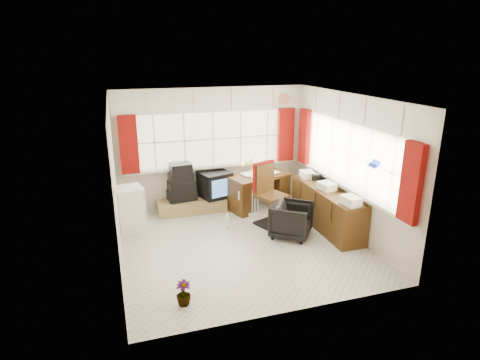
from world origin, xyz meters
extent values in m
plane|color=beige|center=(0.00, 0.00, 0.00)|extent=(4.00, 4.00, 0.00)
plane|color=beige|center=(0.00, 2.00, 1.25)|extent=(4.00, 0.00, 4.00)
plane|color=beige|center=(0.00, -2.00, 1.25)|extent=(4.00, 0.00, 4.00)
plane|color=beige|center=(-2.00, 0.00, 1.25)|extent=(0.00, 4.00, 4.00)
plane|color=beige|center=(2.00, 0.00, 1.25)|extent=(0.00, 4.00, 4.00)
plane|color=white|center=(0.00, 0.00, 2.50)|extent=(4.00, 4.00, 0.00)
plane|color=#FFF7C9|center=(0.00, 1.98, 1.45)|extent=(3.60, 0.00, 3.60)
cube|color=white|center=(0.00, 1.94, 0.87)|extent=(3.70, 0.12, 0.05)
cube|color=white|center=(-1.20, 1.97, 1.45)|extent=(0.03, 0.02, 1.10)
cube|color=white|center=(-0.60, 1.97, 1.45)|extent=(0.03, 0.02, 1.10)
cube|color=white|center=(0.00, 1.97, 1.45)|extent=(0.03, 0.02, 1.10)
cube|color=white|center=(0.60, 1.97, 1.45)|extent=(0.03, 0.02, 1.10)
cube|color=white|center=(1.20, 1.97, 1.45)|extent=(0.03, 0.02, 1.10)
plane|color=#FFF7C9|center=(1.98, 0.00, 1.45)|extent=(0.00, 3.60, 3.60)
cube|color=white|center=(1.94, 0.00, 0.87)|extent=(0.12, 3.70, 0.05)
cube|color=white|center=(1.97, -1.20, 1.45)|extent=(0.02, 0.03, 1.10)
cube|color=white|center=(1.97, -0.60, 1.45)|extent=(0.02, 0.03, 1.10)
cube|color=white|center=(1.97, 0.00, 1.45)|extent=(0.02, 0.03, 1.10)
cube|color=white|center=(1.97, 0.60, 1.45)|extent=(0.02, 0.03, 1.10)
cube|color=white|center=(1.97, 1.20, 1.45)|extent=(0.02, 0.03, 1.10)
cube|color=maroon|center=(-1.70, 1.90, 1.46)|extent=(0.35, 0.10, 1.15)
cube|color=maroon|center=(1.60, 1.90, 1.46)|extent=(0.35, 0.10, 1.15)
cube|color=maroon|center=(1.90, 1.60, 1.46)|extent=(0.10, 0.35, 1.15)
cube|color=maroon|center=(1.90, -1.70, 1.46)|extent=(0.10, 0.35, 1.15)
cube|color=white|center=(0.00, 1.96, 2.25)|extent=(3.95, 0.08, 0.48)
cube|color=white|center=(1.96, 0.00, 2.25)|extent=(0.08, 3.95, 0.48)
cube|color=#4E2E12|center=(0.85, 1.50, 0.70)|extent=(1.39, 0.98, 0.06)
cube|color=#4E2E12|center=(0.38, 1.35, 0.34)|extent=(0.45, 0.63, 0.67)
cube|color=#4E2E12|center=(1.31, 1.64, 0.34)|extent=(0.45, 0.63, 0.67)
cube|color=white|center=(0.85, 1.50, 0.74)|extent=(0.29, 0.34, 0.02)
cube|color=white|center=(0.85, 1.50, 0.74)|extent=(0.29, 0.34, 0.02)
cube|color=white|center=(0.85, 1.50, 0.75)|extent=(0.29, 0.34, 0.02)
cube|color=white|center=(0.85, 1.50, 0.75)|extent=(0.29, 0.34, 0.02)
cube|color=white|center=(0.85, 1.50, 0.76)|extent=(0.29, 0.34, 0.02)
cube|color=white|center=(0.85, 1.50, 0.76)|extent=(0.29, 0.34, 0.02)
cylinder|color=yellow|center=(0.71, 1.56, 0.74)|extent=(0.09, 0.09, 0.02)
cylinder|color=yellow|center=(0.71, 1.56, 0.91)|extent=(0.02, 0.02, 0.34)
cone|color=yellow|center=(0.71, 1.56, 1.04)|extent=(0.14, 0.11, 0.14)
cube|color=black|center=(0.78, 0.59, 0.02)|extent=(0.66, 0.66, 0.04)
cylinder|color=silver|center=(0.78, 0.59, 0.29)|extent=(0.07, 0.07, 0.58)
cube|color=#4E2E12|center=(0.78, 0.59, 0.58)|extent=(0.63, 0.62, 0.07)
cube|color=#4E2E12|center=(0.69, 0.82, 0.89)|extent=(0.43, 0.22, 0.56)
cube|color=maroon|center=(0.69, 0.82, 0.91)|extent=(0.48, 0.25, 0.58)
imported|color=black|center=(0.94, 0.03, 0.31)|extent=(0.95, 0.95, 0.63)
cube|color=white|center=(0.52, 1.15, 0.04)|extent=(0.38, 0.20, 0.07)
cube|color=white|center=(0.35, 1.18, 0.31)|extent=(0.04, 0.11, 0.48)
cube|color=white|center=(0.41, 1.17, 0.31)|extent=(0.04, 0.11, 0.48)
cube|color=white|center=(0.46, 1.16, 0.31)|extent=(0.04, 0.11, 0.48)
cube|color=white|center=(0.52, 1.15, 0.31)|extent=(0.04, 0.11, 0.48)
cube|color=white|center=(0.57, 1.15, 0.31)|extent=(0.04, 0.11, 0.48)
cube|color=white|center=(0.63, 1.14, 0.31)|extent=(0.04, 0.11, 0.48)
cube|color=white|center=(0.68, 1.13, 0.31)|extent=(0.04, 0.11, 0.48)
cube|color=#4E2E12|center=(1.73, 0.20, 0.38)|extent=(0.50, 2.00, 0.75)
cube|color=white|center=(1.70, -0.60, 0.80)|extent=(0.24, 0.32, 0.10)
cube|color=white|center=(1.70, 0.20, 0.80)|extent=(0.24, 0.32, 0.10)
cube|color=white|center=(1.70, 1.00, 0.80)|extent=(0.24, 0.32, 0.10)
cube|color=black|center=(1.87, 0.89, 0.81)|extent=(0.32, 0.39, 0.12)
cube|color=#977A4B|center=(-0.55, 1.72, 0.12)|extent=(1.40, 0.50, 0.25)
cube|color=black|center=(-0.03, 1.78, 0.52)|extent=(0.72, 0.69, 0.54)
cube|color=#457DC5|center=(0.05, 1.51, 0.52)|extent=(0.44, 0.15, 0.37)
cube|color=black|center=(-0.73, 1.79, 0.35)|extent=(0.60, 0.42, 0.21)
cube|color=black|center=(-0.73, 1.79, 0.56)|extent=(0.55, 0.39, 0.20)
cube|color=black|center=(-0.73, 1.79, 0.75)|extent=(0.50, 0.37, 0.19)
cube|color=black|center=(-0.73, 1.79, 0.94)|extent=(0.46, 0.35, 0.18)
cube|color=white|center=(-1.80, 1.18, 0.41)|extent=(0.57, 0.57, 0.83)
cube|color=silver|center=(-1.53, 0.98, 0.54)|extent=(0.02, 0.02, 0.44)
imported|color=white|center=(-0.06, 0.73, 0.14)|extent=(0.15, 0.15, 0.29)
imported|color=#8DD3CE|center=(0.34, 1.18, 0.09)|extent=(0.11, 0.11, 0.18)
imported|color=black|center=(-1.27, -1.44, 0.17)|extent=(0.23, 0.23, 0.35)
camera|label=1|loc=(-1.91, -5.98, 3.18)|focal=30.00mm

